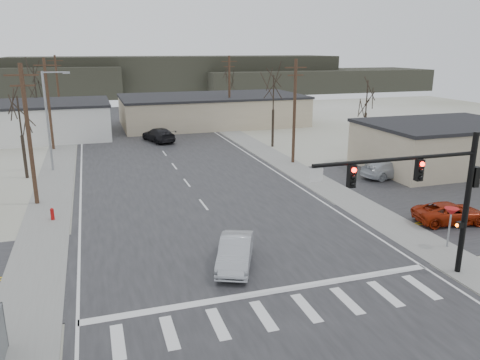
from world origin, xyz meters
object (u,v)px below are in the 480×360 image
object	(u,v)px
traffic_signal_mast	(437,187)
sedan_crossing	(235,252)
car_far_a	(159,135)
car_parked_red	(451,213)
fire_hydrant	(52,214)
car_parked_silver	(389,169)
car_parked_dark_a	(409,165)
car_far_b	(129,114)

from	to	relation	value
traffic_signal_mast	sedan_crossing	bearing A→B (deg)	154.69
car_far_a	car_parked_red	distance (m)	36.08
fire_hydrant	sedan_crossing	bearing A→B (deg)	-46.92
fire_hydrant	car_parked_red	bearing A→B (deg)	-18.92
fire_hydrant	car_parked_silver	world-z (taller)	car_parked_silver
sedan_crossing	car_parked_dark_a	distance (m)	24.68
car_parked_red	car_parked_silver	distance (m)	11.05
car_far_b	car_parked_silver	xyz separation A→B (m)	(18.47, -43.75, 0.12)
car_far_b	car_parked_dark_a	bearing A→B (deg)	-47.94
car_far_a	car_parked_red	xyz separation A→B (m)	(13.98, -33.26, -0.18)
car_far_b	car_parked_red	xyz separation A→B (m)	(15.67, -54.44, 0.03)
car_far_a	car_far_b	size ratio (longest dim) A/B	1.56
sedan_crossing	car_far_b	bearing A→B (deg)	113.21
car_far_b	sedan_crossing	bearing A→B (deg)	-73.84
car_parked_red	fire_hydrant	bearing A→B (deg)	80.41
sedan_crossing	car_parked_red	size ratio (longest dim) A/B	0.97
car_parked_red	traffic_signal_mast	bearing A→B (deg)	141.01
fire_hydrant	car_parked_red	size ratio (longest dim) A/B	0.18
car_parked_dark_a	sedan_crossing	bearing A→B (deg)	124.38
fire_hydrant	sedan_crossing	size ratio (longest dim) A/B	0.19
fire_hydrant	sedan_crossing	world-z (taller)	sedan_crossing
car_far_a	car_parked_dark_a	size ratio (longest dim) A/B	1.52
car_far_a	car_parked_silver	xyz separation A→B (m)	(16.78, -22.57, -0.09)
car_parked_red	car_parked_silver	bearing A→B (deg)	-5.35
traffic_signal_mast	car_far_a	bearing A→B (deg)	100.86
car_far_a	car_parked_silver	bearing A→B (deg)	109.61
sedan_crossing	car_far_a	size ratio (longest dim) A/B	0.81
traffic_signal_mast	car_far_b	bearing A→B (deg)	98.67
fire_hydrant	car_far_b	xyz separation A→B (m)	(8.91, 46.01, 0.21)
sedan_crossing	car_far_b	distance (m)	56.14
car_far_a	car_parked_silver	world-z (taller)	car_far_a
fire_hydrant	car_parked_dark_a	size ratio (longest dim) A/B	0.23
traffic_signal_mast	car_parked_red	world-z (taller)	traffic_signal_mast
fire_hydrant	car_far_a	size ratio (longest dim) A/B	0.15
traffic_signal_mast	car_parked_silver	bearing A→B (deg)	60.57
fire_hydrant	car_far_b	bearing A→B (deg)	79.04
sedan_crossing	fire_hydrant	bearing A→B (deg)	155.72
car_parked_silver	car_parked_dark_a	bearing A→B (deg)	-74.78
car_parked_dark_a	car_far_b	bearing A→B (deg)	27.93
sedan_crossing	car_parked_silver	xyz separation A→B (m)	(17.91, 12.39, -0.02)
traffic_signal_mast	car_parked_dark_a	world-z (taller)	traffic_signal_mast
fire_hydrant	car_parked_silver	size ratio (longest dim) A/B	0.17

